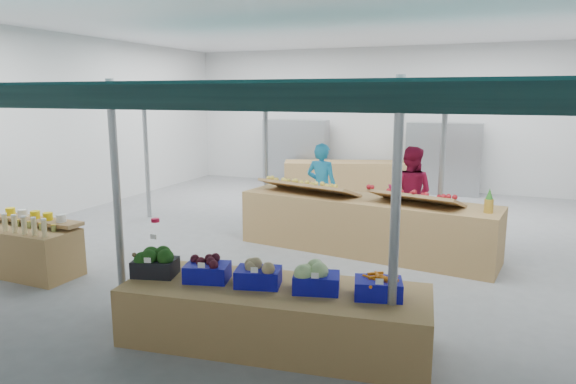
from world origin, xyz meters
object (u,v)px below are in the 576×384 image
object	(u,v)px
veg_counter	(275,315)
vendor_left	(322,187)
vendor_right	(410,194)
bottle_shelf	(29,248)
fruit_counter	(365,225)

from	to	relation	value
veg_counter	vendor_left	size ratio (longest dim) A/B	1.88
vendor_left	vendor_right	bearing A→B (deg)	-172.66
bottle_shelf	veg_counter	xyz separation A→B (m)	(4.54, -0.65, -0.08)
veg_counter	vendor_left	world-z (taller)	vendor_left
veg_counter	vendor_right	distance (m)	4.98
bottle_shelf	vendor_right	bearing A→B (deg)	40.47
bottle_shelf	fruit_counter	world-z (taller)	bottle_shelf
veg_counter	vendor_left	xyz separation A→B (m)	(-1.09, 4.90, 0.58)
vendor_right	bottle_shelf	bearing A→B (deg)	46.33
vendor_left	vendor_right	world-z (taller)	same
veg_counter	fruit_counter	xyz separation A→B (m)	(0.11, 3.80, 0.16)
veg_counter	vendor_left	bearing A→B (deg)	95.25
bottle_shelf	fruit_counter	size ratio (longest dim) A/B	0.37
veg_counter	vendor_right	size ratio (longest dim) A/B	1.88
bottle_shelf	vendor_right	xyz separation A→B (m)	(5.25, 4.25, 0.50)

